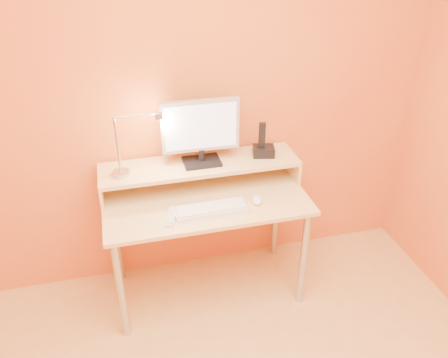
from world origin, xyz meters
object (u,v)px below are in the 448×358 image
object	(u,v)px
monitor_panel	(200,126)
mouse	(257,200)
keyboard	(211,210)
remote_control	(171,217)
phone_dock	(264,151)
lamp_base	(121,173)

from	to	relation	value
monitor_panel	mouse	size ratio (longest dim) A/B	4.49
monitor_panel	mouse	xyz separation A→B (m)	(0.27, -0.27, -0.38)
keyboard	remote_control	bearing A→B (deg)	-178.61
phone_dock	remote_control	bearing A→B (deg)	-141.89
phone_dock	mouse	xyz separation A→B (m)	(-0.12, -0.26, -0.17)
mouse	lamp_base	bearing A→B (deg)	179.83
phone_dock	remote_control	xyz separation A→B (m)	(-0.63, -0.30, -0.18)
monitor_panel	keyboard	size ratio (longest dim) A/B	1.12
lamp_base	mouse	size ratio (longest dim) A/B	0.98
monitor_panel	phone_dock	world-z (taller)	monitor_panel
phone_dock	remote_control	world-z (taller)	phone_dock
lamp_base	mouse	bearing A→B (deg)	-17.30
mouse	keyboard	bearing A→B (deg)	-158.02
phone_dock	remote_control	distance (m)	0.72
keyboard	mouse	size ratio (longest dim) A/B	4.03
keyboard	mouse	xyz separation A→B (m)	(0.28, 0.02, 0.01)
lamp_base	remote_control	distance (m)	0.39
monitor_panel	lamp_base	size ratio (longest dim) A/B	4.57
mouse	remote_control	distance (m)	0.51
monitor_panel	mouse	bearing A→B (deg)	-44.16
phone_dock	mouse	size ratio (longest dim) A/B	1.28
monitor_panel	lamp_base	distance (m)	0.53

